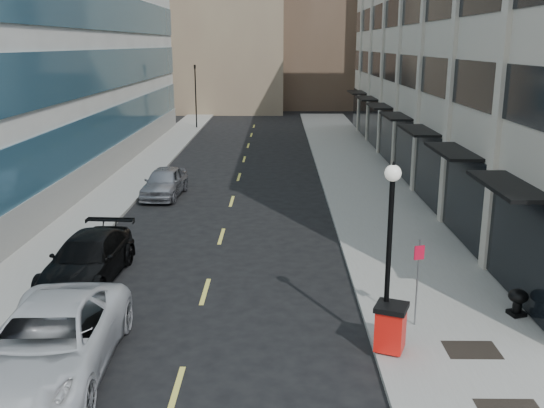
{
  "coord_description": "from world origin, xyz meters",
  "views": [
    {
      "loc": [
        2.43,
        -10.81,
        8.03
      ],
      "look_at": [
        2.22,
        9.99,
        2.51
      ],
      "focal_mm": 40.0,
      "sensor_mm": 36.0,
      "label": 1
    }
  ],
  "objects_px": {
    "lamppost": "(389,241)",
    "sign_post": "(418,271)",
    "traffic_signal": "(195,69)",
    "car_white_van": "(49,343)",
    "car_black_pickup": "(88,259)",
    "trash_bin": "(391,326)",
    "urn_planter": "(518,300)",
    "car_silver_sedan": "(165,182)"
  },
  "relations": [
    {
      "from": "lamppost",
      "to": "sign_post",
      "type": "relative_size",
      "value": 1.96
    },
    {
      "from": "traffic_signal",
      "to": "car_white_van",
      "type": "distance_m",
      "value": 45.63
    },
    {
      "from": "car_black_pickup",
      "to": "trash_bin",
      "type": "bearing_deg",
      "value": -25.37
    },
    {
      "from": "urn_planter",
      "to": "car_white_van",
      "type": "bearing_deg",
      "value": -165.61
    },
    {
      "from": "car_black_pickup",
      "to": "car_silver_sedan",
      "type": "bearing_deg",
      "value": 90.86
    },
    {
      "from": "trash_bin",
      "to": "sign_post",
      "type": "relative_size",
      "value": 0.51
    },
    {
      "from": "sign_post",
      "to": "urn_planter",
      "type": "bearing_deg",
      "value": -3.53
    },
    {
      "from": "trash_bin",
      "to": "lamppost",
      "type": "bearing_deg",
      "value": 134.37
    },
    {
      "from": "car_silver_sedan",
      "to": "trash_bin",
      "type": "distance_m",
      "value": 19.49
    },
    {
      "from": "traffic_signal",
      "to": "sign_post",
      "type": "xyz_separation_m",
      "value": [
        11.9,
        -42.72,
        -3.91
      ]
    },
    {
      "from": "urn_planter",
      "to": "car_silver_sedan",
      "type": "bearing_deg",
      "value": 131.48
    },
    {
      "from": "trash_bin",
      "to": "lamppost",
      "type": "distance_m",
      "value": 2.29
    },
    {
      "from": "car_silver_sedan",
      "to": "urn_planter",
      "type": "distance_m",
      "value": 20.07
    },
    {
      "from": "lamppost",
      "to": "traffic_signal",
      "type": "bearing_deg",
      "value": 103.79
    },
    {
      "from": "sign_post",
      "to": "car_silver_sedan",
      "type": "bearing_deg",
      "value": 107.06
    },
    {
      "from": "lamppost",
      "to": "urn_planter",
      "type": "relative_size",
      "value": 6.22
    },
    {
      "from": "trash_bin",
      "to": "urn_planter",
      "type": "bearing_deg",
      "value": 49.47
    },
    {
      "from": "car_black_pickup",
      "to": "car_silver_sedan",
      "type": "height_order",
      "value": "car_silver_sedan"
    },
    {
      "from": "car_black_pickup",
      "to": "urn_planter",
      "type": "bearing_deg",
      "value": -9.14
    },
    {
      "from": "car_white_van",
      "to": "trash_bin",
      "type": "relative_size",
      "value": 4.93
    },
    {
      "from": "car_white_van",
      "to": "lamppost",
      "type": "height_order",
      "value": "lamppost"
    },
    {
      "from": "car_white_van",
      "to": "car_silver_sedan",
      "type": "xyz_separation_m",
      "value": [
        -0.49,
        18.32,
        -0.1
      ]
    },
    {
      "from": "traffic_signal",
      "to": "urn_planter",
      "type": "relative_size",
      "value": 8.53
    },
    {
      "from": "urn_planter",
      "to": "lamppost",
      "type": "bearing_deg",
      "value": -155.44
    },
    {
      "from": "traffic_signal",
      "to": "lamppost",
      "type": "relative_size",
      "value": 1.37
    },
    {
      "from": "car_black_pickup",
      "to": "lamppost",
      "type": "bearing_deg",
      "value": -24.5
    },
    {
      "from": "car_black_pickup",
      "to": "urn_planter",
      "type": "height_order",
      "value": "car_black_pickup"
    },
    {
      "from": "traffic_signal",
      "to": "trash_bin",
      "type": "xyz_separation_m",
      "value": [
        10.9,
        -44.24,
        -4.86
      ]
    },
    {
      "from": "trash_bin",
      "to": "car_black_pickup",
      "type": "bearing_deg",
      "value": 173.2
    },
    {
      "from": "traffic_signal",
      "to": "car_silver_sedan",
      "type": "bearing_deg",
      "value": -86.17
    },
    {
      "from": "sign_post",
      "to": "urn_planter",
      "type": "xyz_separation_m",
      "value": [
        3.2,
        0.69,
        -1.16
      ]
    },
    {
      "from": "lamppost",
      "to": "urn_planter",
      "type": "bearing_deg",
      "value": 24.56
    },
    {
      "from": "sign_post",
      "to": "urn_planter",
      "type": "height_order",
      "value": "sign_post"
    },
    {
      "from": "car_silver_sedan",
      "to": "lamppost",
      "type": "xyz_separation_m",
      "value": [
        8.99,
        -17.0,
        2.34
      ]
    },
    {
      "from": "car_black_pickup",
      "to": "car_white_van",
      "type": "bearing_deg",
      "value": -77.91
    },
    {
      "from": "car_white_van",
      "to": "urn_planter",
      "type": "height_order",
      "value": "car_white_van"
    },
    {
      "from": "car_silver_sedan",
      "to": "sign_post",
      "type": "bearing_deg",
      "value": -53.39
    },
    {
      "from": "car_white_van",
      "to": "trash_bin",
      "type": "distance_m",
      "value": 8.67
    },
    {
      "from": "trash_bin",
      "to": "sign_post",
      "type": "xyz_separation_m",
      "value": [
        1.0,
        1.52,
        0.95
      ]
    },
    {
      "from": "car_silver_sedan",
      "to": "sign_post",
      "type": "xyz_separation_m",
      "value": [
        10.09,
        -15.72,
        1.01
      ]
    },
    {
      "from": "car_black_pickup",
      "to": "car_silver_sedan",
      "type": "xyz_separation_m",
      "value": [
        0.49,
        12.02,
        0.0
      ]
    },
    {
      "from": "traffic_signal",
      "to": "lamppost",
      "type": "xyz_separation_m",
      "value": [
        10.8,
        -44.0,
        -2.58
      ]
    }
  ]
}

